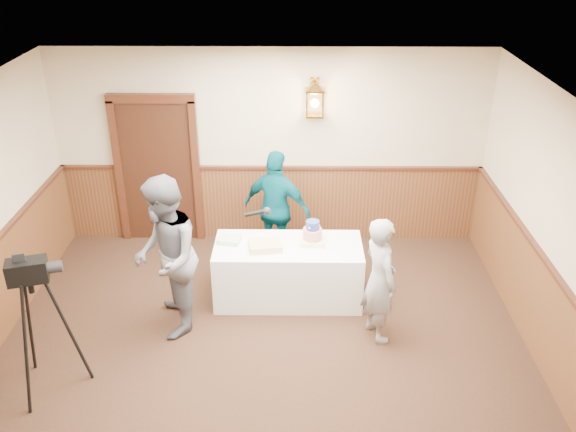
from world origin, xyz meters
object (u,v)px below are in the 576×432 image
Objects in this scene: baker at (380,280)px; tv_camera_rig at (41,333)px; display_table at (288,271)px; assistant_p at (277,209)px; sheet_cake_yellow at (265,246)px; interviewer at (166,258)px; tiered_cake at (312,234)px; sheet_cake_green at (229,240)px.

baker is 1.00× the size of tv_camera_rig.
assistant_p reaches higher than display_table.
baker is at bearing -27.52° from sheet_cake_yellow.
sheet_cake_yellow is 0.20× the size of interviewer.
tiered_cake is at bearing 15.08° from tv_camera_rig.
tv_camera_rig is at bearing -145.98° from display_table.
baker is (1.74, -0.83, -0.03)m from sheet_cake_green.
assistant_p is at bearing 119.40° from tiered_cake.
tiered_cake is 0.18× the size of assistant_p.
baker is at bearing 76.59° from interviewer.
assistant_p is (-0.45, 0.81, -0.05)m from tiered_cake.
display_table is 0.58m from tiered_cake.
assistant_p is (0.56, 0.80, 0.03)m from sheet_cake_green.
interviewer is at bearing 25.79° from tv_camera_rig.
sheet_cake_green is 0.17× the size of baker.
sheet_cake_yellow is 1.46m from baker.
sheet_cake_green is 0.18× the size of tv_camera_rig.
tv_camera_rig reaches higher than display_table.
sheet_cake_yellow is 1.22m from interviewer.
display_table is 4.70× the size of sheet_cake_yellow.
assistant_p is (-0.16, 0.88, 0.44)m from display_table.
interviewer reaches higher than baker.
baker is 0.92× the size of assistant_p.
interviewer reaches higher than assistant_p.
tiered_cake is 0.59m from sheet_cake_yellow.
baker is (2.37, -0.11, -0.20)m from interviewer.
sheet_cake_yellow is at bearing 106.88° from interviewer.
interviewer is 1.17× the size of assistant_p.
tiered_cake is 0.20× the size of tv_camera_rig.
display_table is at bearing 16.34° from sheet_cake_yellow.
sheet_cake_green is at bearing 174.29° from display_table.
sheet_cake_yellow is at bearing -165.20° from tiered_cake.
assistant_p reaches higher than sheet_cake_yellow.
tiered_cake is at bearing 102.70° from interviewer.
tiered_cake is 1.12× the size of sheet_cake_green.
tv_camera_rig is (-1.07, -0.99, -0.28)m from interviewer.
sheet_cake_green is at bearing 179.87° from tiered_cake.
sheet_cake_green is 0.97m from interviewer.
tv_camera_rig is (-2.71, -1.70, -0.19)m from tiered_cake.
baker is (0.72, -0.82, -0.11)m from tiered_cake.
baker reaches higher than tv_camera_rig.
interviewer reaches higher than tv_camera_rig.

